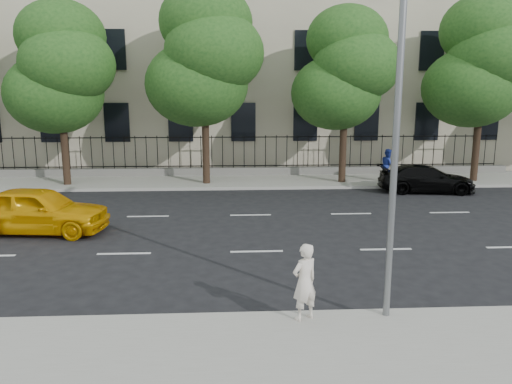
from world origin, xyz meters
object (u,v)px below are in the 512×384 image
street_light (391,74)px  woman_near (305,282)px  black_sedan (426,179)px  yellow_taxi (38,210)px

street_light → woman_near: size_ratio=4.91×
street_light → black_sedan: street_light is taller
street_light → yellow_taxi: street_light is taller
yellow_taxi → woman_near: (8.10, -7.32, 0.16)m
yellow_taxi → woman_near: size_ratio=2.89×
street_light → black_sedan: size_ratio=1.79×
black_sedan → woman_near: bearing=156.6°
woman_near → black_sedan: bearing=-150.7°
yellow_taxi → black_sedan: bearing=-62.6°
black_sedan → street_light: bearing=161.5°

